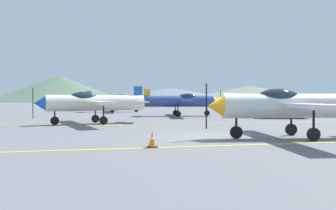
{
  "coord_description": "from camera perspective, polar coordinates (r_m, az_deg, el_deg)",
  "views": [
    {
      "loc": [
        -5.2,
        -15.87,
        1.87
      ],
      "look_at": [
        1.13,
        14.0,
        1.2
      ],
      "focal_mm": 37.45,
      "sensor_mm": 36.0,
      "label": 1
    }
  ],
  "objects": [
    {
      "name": "car_sedan",
      "position": [
        32.96,
        18.17,
        -0.59
      ],
      "size": [
        4.64,
        3.0,
        1.62
      ],
      "color": "white",
      "rests_on": "ground_plane"
    },
    {
      "name": "hill_centerright",
      "position": [
        169.29,
        0.33,
        1.71
      ],
      "size": [
        77.79,
        77.79,
        6.47
      ],
      "primitive_type": "cone",
      "color": "slate",
      "rests_on": "ground_plane"
    },
    {
      "name": "airplane_far",
      "position": [
        35.02,
        2.26,
        0.68
      ],
      "size": [
        7.87,
        9.03,
        2.7
      ],
      "color": "#33478C",
      "rests_on": "ground_plane"
    },
    {
      "name": "apron_line_near",
      "position": [
        13.85,
        10.28,
        -6.49
      ],
      "size": [
        80.0,
        0.16,
        0.01
      ],
      "primitive_type": "cube",
      "color": "yellow",
      "rests_on": "ground_plane"
    },
    {
      "name": "airplane_mid",
      "position": [
        25.27,
        -12.24,
        0.44
      ],
      "size": [
        7.9,
        8.97,
        2.7
      ],
      "color": "silver",
      "rests_on": "ground_plane"
    },
    {
      "name": "hill_right",
      "position": [
        185.06,
        13.06,
        1.85
      ],
      "size": [
        78.44,
        78.44,
        7.85
      ],
      "primitive_type": "cone",
      "color": "slate",
      "rests_on": "ground_plane"
    },
    {
      "name": "hill_centerleft",
      "position": [
        160.92,
        -17.23,
        2.58
      ],
      "size": [
        58.73,
        58.73,
        11.52
      ],
      "primitive_type": "cone",
      "color": "#4C6651",
      "rests_on": "ground_plane"
    },
    {
      "name": "apron_line_far",
      "position": [
        24.12,
        0.52,
        -3.18
      ],
      "size": [
        80.0,
        0.16,
        0.01
      ],
      "primitive_type": "cube",
      "color": "yellow",
      "rests_on": "ground_plane"
    },
    {
      "name": "airplane_near",
      "position": [
        16.96,
        19.4,
        0.01
      ],
      "size": [
        7.87,
        9.03,
        2.7
      ],
      "color": "silver",
      "rests_on": "ground_plane"
    },
    {
      "name": "traffic_cone_front",
      "position": [
        13.09,
        -2.57,
        -5.68
      ],
      "size": [
        0.36,
        0.36,
        0.59
      ],
      "color": "black",
      "rests_on": "ground_plane"
    },
    {
      "name": "airplane_back",
      "position": [
        45.28,
        -8.4,
        0.8
      ],
      "size": [
        7.81,
        9.0,
        2.7
      ],
      "color": "silver",
      "rests_on": "ground_plane"
    },
    {
      "name": "ground_plane",
      "position": [
        16.8,
        6.17,
        -5.13
      ],
      "size": [
        400.0,
        400.0,
        0.0
      ],
      "primitive_type": "plane",
      "color": "slate"
    }
  ]
}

